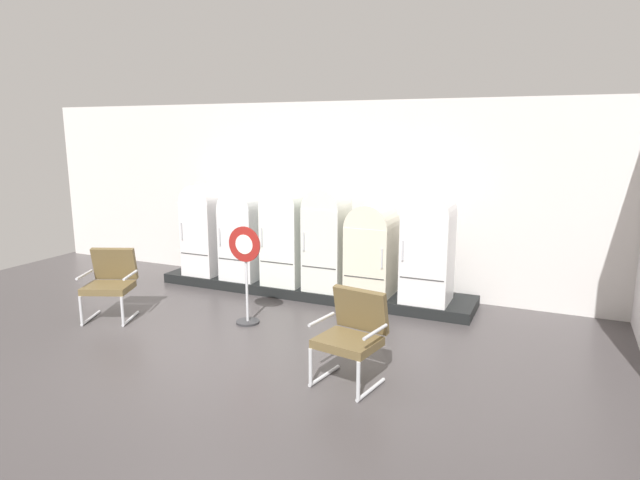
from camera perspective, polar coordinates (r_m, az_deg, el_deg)
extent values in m
cube|color=#443F40|center=(6.37, -12.93, -13.06)|extent=(12.00, 10.00, 0.05)
cube|color=silver|center=(9.04, 0.70, 4.74)|extent=(11.76, 0.12, 3.06)
cube|color=#47443F|center=(8.98, 0.71, 12.24)|extent=(11.76, 0.07, 0.06)
cube|color=black|center=(8.77, -0.99, -5.16)|extent=(5.19, 0.95, 0.16)
cube|color=white|center=(9.50, -11.95, 0.29)|extent=(0.59, 0.70, 1.26)
cylinder|color=white|center=(9.40, -12.11, 4.06)|extent=(0.59, 0.68, 0.59)
cube|color=#383838|center=(9.27, -13.16, -1.47)|extent=(0.54, 0.01, 0.01)
cylinder|color=silver|center=(9.33, -14.45, 0.92)|extent=(0.02, 0.02, 0.28)
cube|color=white|center=(9.07, -8.02, -0.28)|extent=(0.61, 0.67, 1.20)
cylinder|color=white|center=(8.97, -8.13, 3.48)|extent=(0.61, 0.66, 0.61)
cube|color=#383838|center=(8.84, -9.15, -2.06)|extent=(0.56, 0.01, 0.01)
cylinder|color=silver|center=(8.89, -10.59, 0.34)|extent=(0.02, 0.02, 0.28)
cube|color=white|center=(8.68, -3.56, -0.41)|extent=(0.63, 0.68, 1.29)
cylinder|color=white|center=(8.57, -3.61, 3.83)|extent=(0.63, 0.67, 0.63)
cube|color=#383838|center=(8.43, -4.63, -2.40)|extent=(0.58, 0.01, 0.01)
cylinder|color=silver|center=(8.46, -6.21, 0.31)|extent=(0.02, 0.02, 0.28)
cube|color=silver|center=(8.34, 0.72, -0.91)|extent=(0.61, 0.61, 1.29)
cylinder|color=silver|center=(8.22, 0.73, 3.47)|extent=(0.61, 0.59, 0.61)
cube|color=#383838|center=(8.12, -0.15, -2.93)|extent=(0.56, 0.01, 0.01)
cylinder|color=silver|center=(8.12, -1.74, -0.14)|extent=(0.02, 0.02, 0.28)
cube|color=beige|center=(8.14, 5.47, -2.12)|extent=(0.67, 0.67, 1.05)
cylinder|color=beige|center=(8.03, 5.54, 1.53)|extent=(0.67, 0.66, 0.67)
cube|color=#383838|center=(7.88, 4.65, -3.98)|extent=(0.61, 0.01, 0.01)
cylinder|color=silver|center=(7.71, 6.57, -1.95)|extent=(0.02, 0.02, 0.28)
cube|color=white|center=(7.87, 11.30, -1.89)|extent=(0.67, 0.63, 1.28)
cylinder|color=white|center=(7.75, 11.49, 2.72)|extent=(0.67, 0.62, 0.67)
cube|color=#383838|center=(7.63, 10.69, -4.09)|extent=(0.62, 0.01, 0.01)
cylinder|color=silver|center=(7.59, 8.75, -1.10)|extent=(0.02, 0.02, 0.28)
cylinder|color=silver|center=(8.26, -23.09, -7.60)|extent=(0.25, 0.53, 0.04)
cylinder|color=silver|center=(7.98, -23.98, -6.83)|extent=(0.05, 0.05, 0.40)
cylinder|color=silver|center=(8.04, -19.40, -7.84)|extent=(0.25, 0.53, 0.04)
cylinder|color=silver|center=(7.75, -20.19, -7.06)|extent=(0.05, 0.05, 0.40)
cube|color=brown|center=(8.02, -21.50, -4.73)|extent=(0.75, 0.70, 0.09)
cube|color=brown|center=(8.19, -20.92, -2.35)|extent=(0.62, 0.38, 0.47)
cylinder|color=silver|center=(8.10, -23.68, -3.38)|extent=(0.21, 0.43, 0.04)
cylinder|color=silver|center=(7.85, -19.45, -3.52)|extent=(0.21, 0.43, 0.04)
cylinder|color=silver|center=(5.94, 0.47, -14.16)|extent=(0.14, 0.55, 0.04)
cylinder|color=silver|center=(5.66, -1.02, -13.27)|extent=(0.05, 0.05, 0.40)
cylinder|color=silver|center=(5.68, 5.40, -15.49)|extent=(0.14, 0.55, 0.04)
cylinder|color=silver|center=(5.39, 4.07, -14.66)|extent=(0.05, 0.05, 0.40)
cube|color=brown|center=(5.62, 2.92, -10.78)|extent=(0.68, 0.60, 0.09)
cube|color=brown|center=(5.74, 4.34, -7.35)|extent=(0.63, 0.27, 0.47)
cylinder|color=silver|center=(5.71, 0.16, -8.39)|extent=(0.12, 0.45, 0.04)
cylinder|color=silver|center=(5.40, 5.88, -9.65)|extent=(0.12, 0.45, 0.04)
cylinder|color=#2D2D30|center=(7.54, -7.65, -8.58)|extent=(0.32, 0.32, 0.03)
cylinder|color=silver|center=(7.37, -7.77, -4.52)|extent=(0.04, 0.04, 1.08)
cylinder|color=maroon|center=(7.22, -8.00, -0.45)|extent=(0.48, 0.02, 0.48)
cylinder|color=white|center=(7.21, -8.05, -0.46)|extent=(0.26, 0.00, 0.26)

